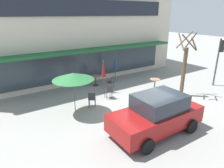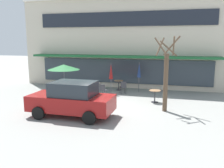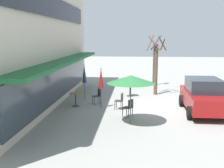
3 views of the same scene
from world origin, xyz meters
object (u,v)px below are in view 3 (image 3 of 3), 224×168
(patio_umbrella_cream_folded, at_px, (84,74))
(street_tree, at_px, (156,67))
(cafe_table_streetside, at_px, (130,88))
(cafe_chair_1, at_px, (98,95))
(cafe_chair_0, at_px, (120,100))
(cafe_table_near_wall, at_px, (76,97))
(cafe_chair_2, at_px, (129,107))
(patio_umbrella_corner_open, at_px, (101,78))
(patio_umbrella_green_folded, at_px, (131,79))
(parked_sedan, at_px, (204,96))
(traffic_light_pole, at_px, (155,57))

(patio_umbrella_cream_folded, relative_size, street_tree, 0.55)
(cafe_table_streetside, distance_m, street_tree, 2.29)
(patio_umbrella_cream_folded, relative_size, cafe_chair_1, 2.47)
(cafe_chair_0, bearing_deg, cafe_chair_1, 51.33)
(cafe_table_near_wall, xyz_separation_m, cafe_chair_2, (-1.93, -3.03, 0.01))
(patio_umbrella_corner_open, height_order, cafe_chair_1, patio_umbrella_corner_open)
(cafe_chair_1, bearing_deg, cafe_table_near_wall, 117.73)
(patio_umbrella_corner_open, distance_m, street_tree, 5.06)
(patio_umbrella_corner_open, distance_m, cafe_chair_2, 2.57)
(patio_umbrella_green_folded, height_order, parked_sedan, patio_umbrella_green_folded)
(street_tree, bearing_deg, cafe_chair_2, 163.41)
(cafe_table_streetside, distance_m, patio_umbrella_corner_open, 3.72)
(cafe_chair_1, bearing_deg, patio_umbrella_corner_open, -159.32)
(cafe_table_near_wall, height_order, cafe_table_streetside, same)
(cafe_table_streetside, distance_m, cafe_chair_1, 3.01)
(parked_sedan, height_order, street_tree, street_tree)
(patio_umbrella_cream_folded, distance_m, parked_sedan, 7.03)
(patio_umbrella_corner_open, xyz_separation_m, cafe_chair_2, (-1.72, -1.56, -1.10))
(cafe_table_streetside, relative_size, cafe_chair_0, 0.85)
(cafe_chair_0, bearing_deg, cafe_table_streetside, -7.59)
(cafe_table_near_wall, relative_size, street_tree, 0.19)
(cafe_table_near_wall, relative_size, patio_umbrella_cream_folded, 0.35)
(cafe_chair_1, bearing_deg, cafe_chair_0, -128.67)
(cafe_chair_0, height_order, traffic_light_pole, traffic_light_pole)
(cafe_table_near_wall, relative_size, cafe_chair_1, 0.85)
(cafe_table_streetside, bearing_deg, parked_sedan, -134.45)
(cafe_table_streetside, distance_m, patio_umbrella_green_folded, 6.18)
(cafe_table_near_wall, relative_size, cafe_chair_2, 0.85)
(cafe_table_streetside, xyz_separation_m, cafe_chair_1, (-2.39, 1.83, 0.01))
(cafe_table_near_wall, xyz_separation_m, patio_umbrella_cream_folded, (1.58, -0.23, 1.11))
(patio_umbrella_cream_folded, bearing_deg, patio_umbrella_corner_open, -145.39)
(street_tree, bearing_deg, cafe_table_near_wall, 128.03)
(cafe_chair_0, bearing_deg, cafe_table_near_wall, 79.22)
(patio_umbrella_corner_open, bearing_deg, cafe_chair_2, -137.81)
(patio_umbrella_cream_folded, bearing_deg, cafe_table_near_wall, 171.58)
(patio_umbrella_green_folded, relative_size, cafe_chair_1, 2.47)
(cafe_chair_1, bearing_deg, patio_umbrella_cream_folded, 43.63)
(cafe_table_streetside, height_order, patio_umbrella_green_folded, patio_umbrella_green_folded)
(street_tree, bearing_deg, cafe_chair_0, 152.39)
(patio_umbrella_corner_open, relative_size, traffic_light_pole, 0.65)
(cafe_chair_0, xyz_separation_m, cafe_chair_1, (1.09, 1.36, 0.00))
(cafe_table_streetside, height_order, parked_sedan, parked_sedan)
(patio_umbrella_cream_folded, relative_size, parked_sedan, 0.52)
(patio_umbrella_cream_folded, height_order, cafe_chair_1, patio_umbrella_cream_folded)
(cafe_chair_2, distance_m, street_tree, 6.00)
(parked_sedan, xyz_separation_m, street_tree, (4.43, 2.12, 1.00))
(traffic_light_pole, bearing_deg, patio_umbrella_corner_open, 155.48)
(patio_umbrella_corner_open, bearing_deg, patio_umbrella_green_folded, -149.32)
(cafe_table_streetside, relative_size, cafe_chair_1, 0.85)
(patio_umbrella_corner_open, height_order, cafe_chair_0, patio_umbrella_corner_open)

